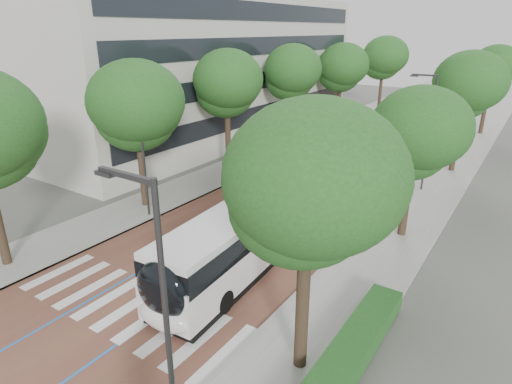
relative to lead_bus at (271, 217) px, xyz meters
The scene contains 19 objects.
ground 9.37m from the lead_bus, 103.44° to the right, with size 160.00×160.00×0.00m, color #51544C.
road 31.14m from the lead_bus, 93.95° to the left, with size 11.00×140.00×0.02m, color brown.
sidewalk_left 32.53m from the lead_bus, 107.27° to the left, with size 4.00×140.00×0.12m, color gray.
sidewalk_right 31.52m from the lead_bus, 80.21° to the left, with size 4.00×140.00×0.12m, color gray.
kerb_left 32.01m from the lead_bus, 104.02° to the left, with size 0.20×140.00×0.14m, color gray.
kerb_right 31.25m from the lead_bus, 83.65° to the left, with size 0.20×140.00×0.14m, color gray.
zebra_crossing 8.37m from the lead_bus, 103.70° to the right, with size 10.55×3.60×0.01m.
lane_line_left 31.29m from the lead_bus, 96.88° to the left, with size 0.12×126.00×0.01m, color #2467B6.
lane_line_right 31.07m from the lead_bus, 91.01° to the left, with size 0.12×126.00×0.01m, color #2467B6.
office_building 29.29m from the lead_bus, 138.65° to the left, with size 18.11×40.00×14.00m.
streetlight_near 13.18m from the lead_bus, 69.51° to the right, with size 1.82×0.20×8.00m.
streetlight_far 14.14m from the lead_bus, 71.04° to the left, with size 1.82×0.20×8.00m.
lamp_post_left 8.67m from the lead_bus, behind, with size 0.14×0.14×8.00m, color #303033.
trees_left 21.19m from the lead_bus, 117.91° to the left, with size 6.44×61.11×9.49m.
trees_right 14.07m from the lead_bus, 65.24° to the left, with size 5.40×47.04×8.89m.
lead_bus is the anchor object (origin of this frame).
bus_queued_0 15.55m from the lead_bus, 87.39° to the left, with size 2.65×12.42×3.20m.
bus_queued_1 28.57m from the lead_bus, 88.60° to the left, with size 3.07×12.50×3.20m.
bus_queued_2 41.57m from the lead_bus, 89.36° to the left, with size 2.56×12.40×3.20m.
Camera 1 is at (12.90, -8.49, 10.86)m, focal length 30.00 mm.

